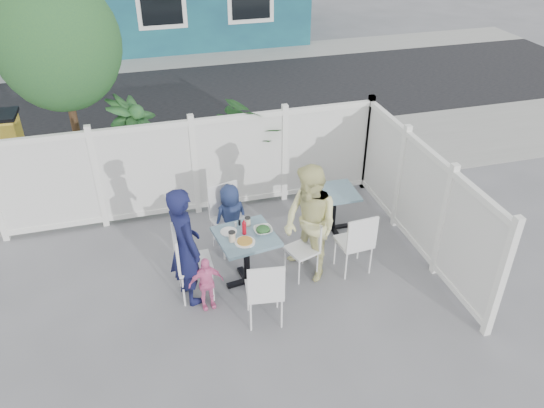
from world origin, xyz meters
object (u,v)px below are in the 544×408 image
object	(u,v)px
chair_right	(306,243)
woman	(310,224)
man	(185,246)
main_table	(246,246)
chair_left	(187,259)
toddler	(206,283)
utility_cabinet	(3,154)
chair_back	(227,213)
spare_table	(334,200)
chair_near	(265,289)
boy	(231,218)

from	to	relation	value
chair_right	woman	world-z (taller)	woman
man	main_table	bearing A→B (deg)	-102.70
chair_right	woman	size ratio (longest dim) A/B	0.51
chair_left	toddler	size ratio (longest dim) A/B	1.34
chair_left	chair_right	xyz separation A→B (m)	(1.59, 0.03, -0.10)
utility_cabinet	chair_back	size ratio (longest dim) A/B	1.33
spare_table	woman	distance (m)	1.19
main_table	chair_near	world-z (taller)	chair_near
chair_right	utility_cabinet	bearing A→B (deg)	31.69
main_table	boy	size ratio (longest dim) A/B	0.79
boy	chair_back	bearing A→B (deg)	-77.37
spare_table	man	world-z (taller)	man
main_table	chair_left	world-z (taller)	chair_left
toddler	chair_near	bearing A→B (deg)	-43.25
utility_cabinet	chair_right	size ratio (longest dim) A/B	1.58
chair_left	chair_near	distance (m)	1.12
spare_table	chair_back	size ratio (longest dim) A/B	0.68
utility_cabinet	chair_right	distance (m)	5.48
chair_near	chair_back	bearing A→B (deg)	101.50
woman	toddler	distance (m)	1.53
chair_near	man	bearing A→B (deg)	145.60
main_table	chair_left	size ratio (longest dim) A/B	0.82
spare_table	toddler	world-z (taller)	toddler
chair_left	man	world-z (taller)	man
chair_right	chair_near	world-z (taller)	chair_near
boy	utility_cabinet	bearing A→B (deg)	-55.93
chair_left	chair_right	distance (m)	1.60
utility_cabinet	chair_back	world-z (taller)	utility_cabinet
man	toddler	world-z (taller)	man
utility_cabinet	boy	xyz separation A→B (m)	(3.34, -2.71, -0.14)
spare_table	boy	xyz separation A→B (m)	(-1.60, -0.06, 0.00)
boy	toddler	world-z (taller)	boy
chair_right	woman	distance (m)	0.34
chair_back	toddler	size ratio (longest dim) A/B	1.31
boy	spare_table	bearing A→B (deg)	165.27
woman	chair_left	bearing A→B (deg)	-109.57
chair_right	toddler	xyz separation A→B (m)	(-1.41, -0.31, -0.11)
spare_table	chair_right	xyz separation A→B (m)	(-0.74, -0.87, -0.04)
chair_left	chair_near	bearing A→B (deg)	46.14
chair_back	chair_near	world-z (taller)	chair_back
utility_cabinet	chair_right	bearing A→B (deg)	-38.25
chair_near	woman	world-z (taller)	woman
spare_table	chair_near	size ratio (longest dim) A/B	0.71
chair_near	boy	distance (m)	1.62
main_table	toddler	world-z (taller)	main_table
chair_left	chair_near	xyz separation A→B (m)	(0.81, -0.77, -0.03)
spare_table	boy	bearing A→B (deg)	-177.89
main_table	chair_back	distance (m)	0.88
chair_near	utility_cabinet	bearing A→B (deg)	136.00
woman	boy	distance (m)	1.26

